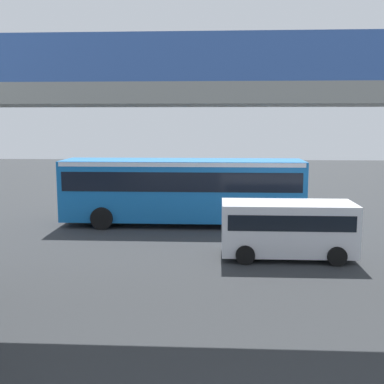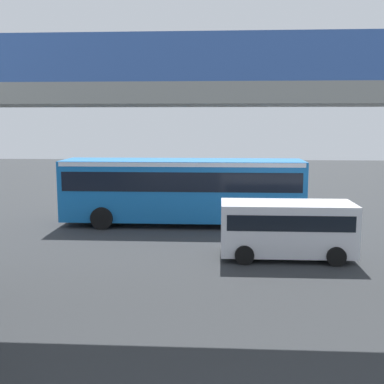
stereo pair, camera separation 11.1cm
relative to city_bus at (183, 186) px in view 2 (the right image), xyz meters
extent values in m
plane|color=#2D3033|center=(1.44, -0.32, -1.88)|extent=(80.00, 80.00, 0.00)
cube|color=#196BB7|center=(-0.01, 0.00, -0.17)|extent=(11.50, 2.55, 2.86)
cube|color=black|center=(-0.01, 0.00, 0.35)|extent=(11.04, 2.59, 0.90)
cube|color=white|center=(-0.01, 0.00, 1.15)|extent=(11.27, 2.58, 0.20)
cube|color=black|center=(5.76, 0.00, 0.18)|extent=(0.04, 2.24, 1.20)
cylinder|color=black|center=(3.67, 1.27, -1.36)|extent=(1.04, 0.30, 1.04)
cylinder|color=black|center=(3.67, -1.28, -1.36)|extent=(1.04, 0.30, 1.04)
cylinder|color=black|center=(-3.69, 1.27, -1.36)|extent=(1.04, 0.30, 1.04)
cylinder|color=black|center=(-3.69, -1.28, -1.36)|extent=(1.04, 0.30, 1.04)
cube|color=silver|center=(-4.25, 5.49, -0.77)|extent=(4.80, 1.95, 1.86)
cube|color=black|center=(-4.25, 5.49, -0.41)|extent=(4.42, 1.98, 0.56)
cylinder|color=black|center=(-2.67, 6.47, -1.54)|extent=(0.68, 0.22, 0.68)
cylinder|color=black|center=(-2.67, 4.52, -1.54)|extent=(0.68, 0.22, 0.68)
cylinder|color=black|center=(-5.83, 6.47, -1.54)|extent=(0.68, 0.22, 0.68)
cylinder|color=black|center=(-5.83, 4.52, -1.54)|extent=(0.68, 0.22, 0.68)
cylinder|color=#2D2D38|center=(-3.53, -4.78, -1.46)|extent=(0.32, 0.32, 0.85)
cylinder|color=#19724C|center=(-3.53, -4.78, -0.68)|extent=(0.38, 0.38, 0.70)
sphere|color=tan|center=(-3.53, -4.78, -0.20)|extent=(0.22, 0.22, 0.22)
cylinder|color=slate|center=(6.82, -4.97, -0.48)|extent=(0.08, 0.08, 2.80)
cube|color=red|center=(6.82, -4.97, 0.62)|extent=(0.04, 0.60, 0.60)
cube|color=silver|center=(-2.56, -3.75, -1.88)|extent=(2.00, 0.20, 0.01)
cube|color=silver|center=(1.44, -3.75, -1.88)|extent=(2.00, 0.20, 0.01)
cube|color=silver|center=(5.44, -3.75, -1.88)|extent=(2.00, 0.20, 0.01)
cube|color=gray|center=(1.44, 10.38, 3.73)|extent=(27.86, 2.60, 0.50)
cube|color=#3359A5|center=(1.44, 9.13, 4.53)|extent=(27.86, 0.08, 1.10)
cube|color=#3359A5|center=(1.44, 11.63, 4.53)|extent=(27.86, 0.08, 1.10)
camera|label=1|loc=(-1.65, 22.67, 3.06)|focal=44.47mm
camera|label=2|loc=(-1.76, 22.67, 3.06)|focal=44.47mm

